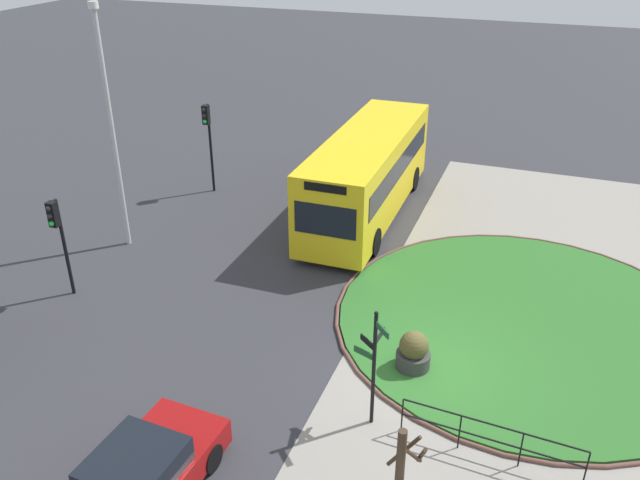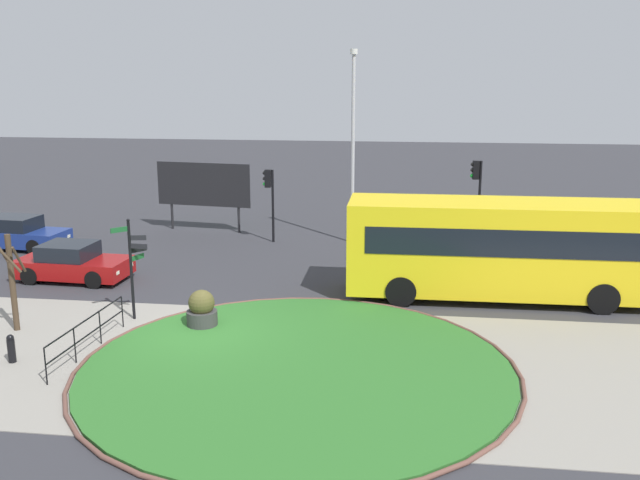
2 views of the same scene
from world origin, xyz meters
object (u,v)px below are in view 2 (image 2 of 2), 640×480
Objects in this scene: signpost_directional at (132,261)px; car_near_lane at (72,263)px; bus_yellow at (498,247)px; street_tree_bare at (12,279)px; planter_near_signpost at (202,311)px; traffic_light_near at (477,185)px; billboard_left at (204,185)px; bollard_foreground at (11,348)px; lamppost_tall at (353,142)px; car_far_lane at (16,234)px; traffic_light_far at (269,189)px.

signpost_directional is 0.77× the size of car_near_lane.
bus_yellow is 3.41× the size of street_tree_bare.
car_near_lane is 3.51× the size of planter_near_signpost.
traffic_light_near reaches higher than billboard_left.
bollard_foreground is 0.09× the size of lamppost_tall.
signpost_directional is 3.39m from street_tree_bare.
traffic_light_far is at bearing 18.83° from car_far_lane.
bus_yellow is 15.08m from street_tree_bare.
bollard_foreground is 2.75m from street_tree_bare.
car_far_lane is 3.80× the size of planter_near_signpost.
car_near_lane is at bearing 98.92° from street_tree_bare.
lamppost_tall is (14.27, 2.95, 3.83)m from car_far_lane.
street_tree_bare is at bearing 18.57° from bus_yellow.
lamppost_tall is 15.41m from street_tree_bare.
signpost_directional reaches higher than planter_near_signpost.
planter_near_signpost is at bearing -66.57° from billboard_left.
street_tree_bare is (-5.18, -11.91, -0.79)m from traffic_light_far.
bus_yellow is 3.03× the size of traffic_light_far.
traffic_light_far is 13.01m from street_tree_bare.
traffic_light_far reaches higher than car_near_lane.
traffic_light_near reaches higher than planter_near_signpost.
billboard_left is (-7.19, 1.47, -2.28)m from lamppost_tall.
traffic_light_near is (14.94, 6.58, 2.16)m from car_near_lane.
billboard_left is 13.87m from street_tree_bare.
car_far_lane is at bearing -168.31° from lamppost_tall.
billboard_left is at bearing 77.18° from car_near_lane.
billboard_left is 4.00× the size of planter_near_signpost.
signpost_directional reaches higher than car_near_lane.
car_far_lane is 0.53× the size of lamppost_tall.
traffic_light_far is 0.39× the size of lamppost_tall.
bus_yellow reaches higher than traffic_light_far.
traffic_light_far is at bearing 90.75° from planter_near_signpost.
billboard_left is 13.44m from planter_near_signpost.
signpost_directional is 12.43m from billboard_left.
bus_yellow is at bearing 24.02° from planter_near_signpost.
traffic_light_far is (-9.08, 6.99, 0.64)m from bus_yellow.
car_far_lane is 0.95× the size of billboard_left.
traffic_light_near is 12.67m from billboard_left.
billboard_left is (-3.54, 1.85, -0.20)m from traffic_light_far.
planter_near_signpost is (-8.81, -10.81, -2.26)m from traffic_light_near.
planter_near_signpost is at bearing 10.01° from street_tree_bare.
billboard_left is at bearing 106.04° from planter_near_signpost.
traffic_light_far is at bearing -20.21° from billboard_left.
signpost_directional is at bearing -40.90° from car_near_lane.
planter_near_signpost is (2.25, -0.48, -1.33)m from signpost_directional.
traffic_light_near is at bearing 47.03° from bollard_foreground.
traffic_light_near is (19.58, 2.41, 2.14)m from car_far_lane.
traffic_light_near reaches higher than bus_yellow.
lamppost_tall reaches higher than signpost_directional.
signpost_directional is at bearing -37.67° from car_far_lane.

